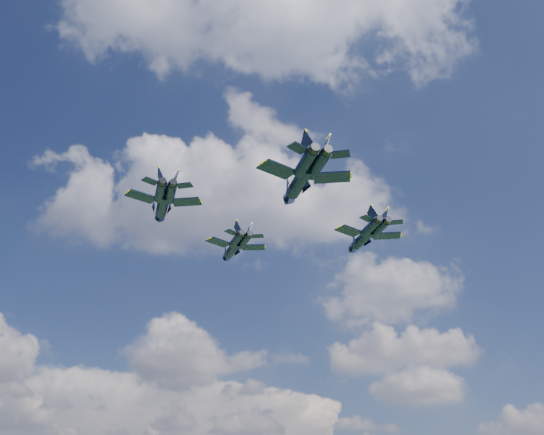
{
  "coord_description": "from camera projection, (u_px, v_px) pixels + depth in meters",
  "views": [
    {
      "loc": [
        2.13,
        -82.81,
        24.25
      ],
      "look_at": [
        -3.12,
        -2.14,
        64.65
      ],
      "focal_mm": 40.0,
      "sensor_mm": 36.0,
      "label": 1
    }
  ],
  "objects": [
    {
      "name": "jet_right",
      "position": [
        362.0,
        239.0,
        97.08
      ],
      "size": [
        10.57,
        14.56,
        3.44
      ],
      "rotation": [
        0.0,
        0.0,
        0.35
      ],
      "color": "black"
    },
    {
      "name": "jet_left",
      "position": [
        162.0,
        206.0,
        87.66
      ],
      "size": [
        10.4,
        14.24,
        3.36
      ],
      "rotation": [
        0.0,
        0.0,
        0.33
      ],
      "color": "black"
    },
    {
      "name": "jet_lead",
      "position": [
        232.0,
        249.0,
        105.15
      ],
      "size": [
        10.0,
        13.76,
        3.28
      ],
      "rotation": [
        0.0,
        0.0,
        0.42
      ],
      "color": "black"
    },
    {
      "name": "jet_slot",
      "position": [
        299.0,
        183.0,
        80.26
      ],
      "size": [
        12.1,
        16.6,
        3.92
      ],
      "rotation": [
        0.0,
        0.0,
        0.34
      ],
      "color": "black"
    }
  ]
}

